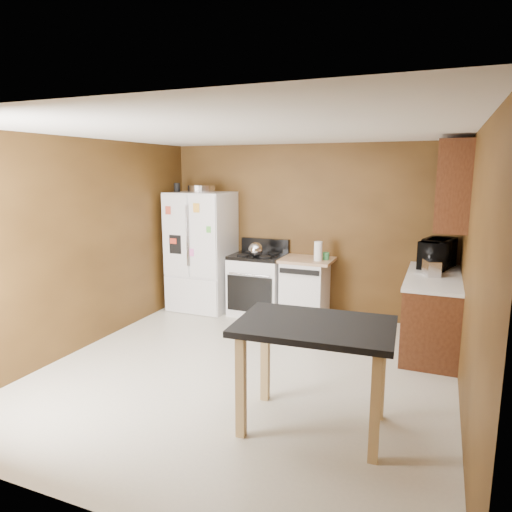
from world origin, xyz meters
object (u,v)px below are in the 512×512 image
Objects in this scene: refrigerator at (202,251)px; gas_range at (258,283)px; pen_cup at (177,188)px; roasting_pan at (201,189)px; kettle at (256,250)px; microwave at (437,255)px; island at (314,339)px; paper_towel at (318,251)px; toaster at (432,268)px; dishwasher at (305,288)px; green_canister at (326,256)px.

refrigerator is 1.64× the size of gas_range.
pen_cup reaches higher than refrigerator.
kettle is at bearing -7.35° from roasting_pan.
roasting_pan reaches higher than gas_range.
island is (-0.87, -2.74, -0.29)m from microwave.
pen_cup is at bearing -168.76° from refrigerator.
pen_cup is 1.56m from kettle.
gas_range is (-0.92, 0.06, -0.56)m from paper_towel.
toaster reaches higher than dishwasher.
refrigerator reaches higher than toaster.
pen_cup reaches higher than microwave.
kettle is 0.84× the size of toaster.
green_canister is 0.41× the size of toaster.
dishwasher is at bearing -173.96° from green_canister.
gas_range is (1.27, 0.13, -1.41)m from pen_cup.
kettle is at bearing 110.71° from microwave.
kettle is 0.90m from dishwasher.
microwave is (3.72, 0.17, -0.80)m from pen_cup.
kettle reaches higher than island.
kettle is (0.93, -0.12, -0.85)m from roasting_pan.
paper_towel is at bearing 6.13° from kettle.
pen_cup is 0.07× the size of refrigerator.
green_canister reaches higher than island.
island is at bearing -72.49° from dishwasher.
green_canister reaches higher than dishwasher.
gas_range is at bearing 5.94° from pen_cup.
refrigerator reaches higher than kettle.
paper_towel is at bearing 1.78° from pen_cup.
toaster is at bearing -7.24° from refrigerator.
paper_towel is at bearing -0.74° from roasting_pan.
gas_range is (-0.03, 0.16, -0.54)m from kettle.
microwave is 0.55× the size of gas_range.
kettle is 2.03× the size of green_canister.
microwave is at bearing 2.57° from pen_cup.
roasting_pan is 3.05× the size of pen_cup.
gas_range is (-2.45, -0.03, -0.60)m from microwave.
dishwasher is at bearing 107.51° from island.
toaster reaches higher than island.
microwave is at bearing 0.81° from gas_range.
roasting_pan is 2.14m from dishwasher.
dishwasher is (-1.68, 0.51, -0.54)m from toaster.
refrigerator is at bearing 173.94° from kettle.
dishwasher is (1.99, 0.16, -1.41)m from pen_cup.
microwave is (1.53, 0.10, 0.04)m from paper_towel.
roasting_pan reaches higher than microwave.
pen_cup reaches higher than green_canister.
kettle reaches higher than dishwasher.
dishwasher is 0.68× the size of island.
kettle is at bearing 121.41° from island.
paper_towel reaches higher than green_canister.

